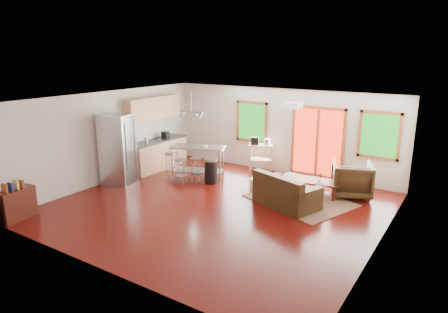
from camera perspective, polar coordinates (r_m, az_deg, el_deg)
The scene contains 29 objects.
floor at distance 9.83m, azimuth -0.96°, elevation -7.21°, with size 7.50×7.00×0.02m, color #320604.
ceiling at distance 9.18m, azimuth -1.03°, elevation 8.13°, with size 7.50×7.00×0.02m, color silver.
back_wall at distance 12.41m, azimuth 8.11°, elevation 3.63°, with size 7.50×0.02×2.60m, color beige.
left_wall at distance 11.88m, azimuth -16.23°, elevation 2.68°, with size 0.02×7.00×2.60m, color beige.
right_wall at distance 8.03m, azimuth 21.90°, elevation -3.51°, with size 0.02×7.00×2.60m, color beige.
front_wall at distance 6.93m, azimuth -17.52°, elevation -5.97°, with size 7.50×0.02×2.60m, color beige.
window_left at distance 12.78m, azimuth 3.97°, elevation 4.97°, with size 1.10×0.05×1.30m.
french_doors at distance 11.97m, azimuth 13.18°, elevation 1.99°, with size 1.60×0.05×2.10m.
window_right at distance 11.44m, azimuth 21.31°, elevation 2.83°, with size 1.10×0.05×1.30m.
rug at distance 10.36m, azimuth 10.72°, elevation -6.18°, with size 2.39×1.84×0.02m, color #536540.
loveseat at distance 9.86m, azimuth 8.78°, elevation -5.25°, with size 1.74×1.33×0.82m.
coffee_table at distance 10.67m, azimuth 13.28°, elevation -3.67°, with size 1.14×0.78×0.43m.
armchair at distance 10.87m, azimuth 17.79°, elevation -2.91°, with size 0.97×0.91×1.00m, color black.
ottoman at distance 11.15m, azimuth 9.71°, elevation -3.65°, with size 0.56×0.56×0.37m, color black.
pouf at distance 10.95m, azimuth 4.66°, elevation -3.97°, with size 0.37×0.37×0.32m, color beige.
vase at distance 10.25m, azimuth 13.42°, elevation -3.51°, with size 0.26×0.27×0.34m.
book at distance 10.10m, azimuth 13.48°, elevation -3.74°, with size 0.20×0.03×0.27m, color brown.
cabinets at distance 12.92m, azimuth -9.64°, elevation 2.32°, with size 0.64×2.24×2.30m.
refrigerator at distance 11.62m, azimuth -14.85°, elevation 0.98°, with size 0.98×0.96×1.99m.
island at distance 11.71m, azimuth -3.76°, elevation -0.03°, with size 1.69×1.16×0.99m.
cup at distance 11.56m, azimuth -2.73°, elevation 1.50°, with size 0.14×0.11×0.14m, color silver.
bar_stool_a at distance 12.04m, azimuth -7.61°, elevation -0.37°, with size 0.44×0.44×0.74m.
bar_stool_b at distance 11.46m, azimuth -6.16°, elevation -1.23°, with size 0.44×0.44×0.71m.
bar_stool_c at distance 11.52m, azimuth -4.04°, elevation -1.08°, with size 0.37×0.37×0.71m.
trash_can at distance 11.43m, azimuth -1.88°, elevation -2.06°, with size 0.51×0.51×0.71m.
kitchen_cart at distance 12.38m, azimuth 5.18°, elevation 1.16°, with size 0.86×0.73×1.12m.
bookshelf at distance 10.12m, azimuth -27.46°, elevation -6.00°, with size 0.40×0.83×0.94m.
ceiling_flush at distance 8.95m, azimuth 9.76°, elevation 7.24°, with size 0.35×0.35×0.12m, color white.
pendant_light at distance 11.58m, azimuth -4.68°, elevation 5.93°, with size 0.80×0.18×0.79m.
Camera 1 is at (5.10, -7.56, 3.68)m, focal length 32.00 mm.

